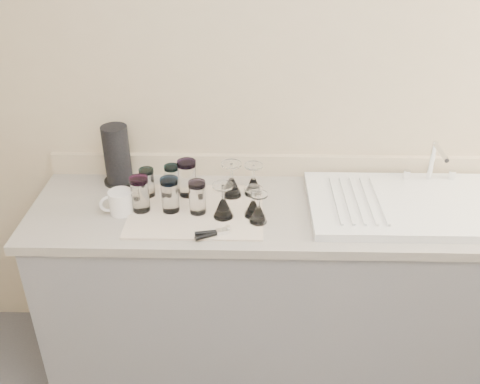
{
  "coord_description": "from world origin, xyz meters",
  "views": [
    {
      "loc": [
        -0.11,
        -0.71,
        2.09
      ],
      "look_at": [
        -0.15,
        1.15,
        1.0
      ],
      "focal_mm": 40.0,
      "sensor_mm": 36.0,
      "label": 1
    }
  ],
  "objects_px": {
    "goblet_back_right": "(253,184)",
    "can_opener": "(213,233)",
    "tumbler_magenta": "(140,194)",
    "tumbler_purple": "(187,178)",
    "tumbler_lavender": "(197,197)",
    "white_mug": "(120,202)",
    "paper_towel_roll": "(117,156)",
    "sink_unit": "(408,204)",
    "goblet_front_left": "(223,206)",
    "goblet_back_left": "(232,184)",
    "tumbler_blue": "(170,194)",
    "goblet_extra": "(258,212)",
    "goblet_front_right": "(253,206)",
    "tumbler_cyan": "(172,179)",
    "tumbler_teal": "(147,182)"
  },
  "relations": [
    {
      "from": "goblet_back_right",
      "to": "can_opener",
      "type": "xyz_separation_m",
      "value": [
        -0.16,
        -0.32,
        -0.04
      ]
    },
    {
      "from": "can_opener",
      "to": "tumbler_magenta",
      "type": "bearing_deg",
      "value": 150.0
    },
    {
      "from": "tumbler_purple",
      "to": "tumbler_lavender",
      "type": "relative_size",
      "value": 1.14
    },
    {
      "from": "goblet_back_right",
      "to": "tumbler_magenta",
      "type": "bearing_deg",
      "value": -162.81
    },
    {
      "from": "white_mug",
      "to": "paper_towel_roll",
      "type": "xyz_separation_m",
      "value": [
        -0.06,
        0.26,
        0.08
      ]
    },
    {
      "from": "sink_unit",
      "to": "goblet_front_left",
      "type": "xyz_separation_m",
      "value": [
        -0.77,
        -0.09,
        0.04
      ]
    },
    {
      "from": "goblet_back_left",
      "to": "goblet_front_left",
      "type": "distance_m",
      "value": 0.17
    },
    {
      "from": "tumbler_blue",
      "to": "goblet_front_left",
      "type": "distance_m",
      "value": 0.22
    },
    {
      "from": "goblet_extra",
      "to": "can_opener",
      "type": "relative_size",
      "value": 0.92
    },
    {
      "from": "tumbler_purple",
      "to": "goblet_front_right",
      "type": "relative_size",
      "value": 1.25
    },
    {
      "from": "paper_towel_roll",
      "to": "tumbler_cyan",
      "type": "bearing_deg",
      "value": -20.91
    },
    {
      "from": "tumbler_cyan",
      "to": "goblet_front_right",
      "type": "relative_size",
      "value": 0.98
    },
    {
      "from": "tumbler_teal",
      "to": "can_opener",
      "type": "height_order",
      "value": "tumbler_teal"
    },
    {
      "from": "tumbler_blue",
      "to": "goblet_back_right",
      "type": "bearing_deg",
      "value": 22.87
    },
    {
      "from": "goblet_front_right",
      "to": "white_mug",
      "type": "distance_m",
      "value": 0.55
    },
    {
      "from": "tumbler_magenta",
      "to": "goblet_front_left",
      "type": "xyz_separation_m",
      "value": [
        0.34,
        -0.04,
        -0.03
      ]
    },
    {
      "from": "tumbler_teal",
      "to": "tumbler_blue",
      "type": "distance_m",
      "value": 0.17
    },
    {
      "from": "white_mug",
      "to": "tumbler_cyan",
      "type": "bearing_deg",
      "value": 40.18
    },
    {
      "from": "tumbler_blue",
      "to": "goblet_front_right",
      "type": "distance_m",
      "value": 0.34
    },
    {
      "from": "goblet_front_left",
      "to": "tumbler_purple",
      "type": "bearing_deg",
      "value": 132.95
    },
    {
      "from": "goblet_back_left",
      "to": "goblet_front_right",
      "type": "xyz_separation_m",
      "value": [
        0.09,
        -0.16,
        -0.01
      ]
    },
    {
      "from": "sink_unit",
      "to": "can_opener",
      "type": "bearing_deg",
      "value": -164.21
    },
    {
      "from": "tumbler_teal",
      "to": "goblet_front_right",
      "type": "height_order",
      "value": "goblet_front_right"
    },
    {
      "from": "tumbler_lavender",
      "to": "tumbler_purple",
      "type": "bearing_deg",
      "value": 111.43
    },
    {
      "from": "tumbler_magenta",
      "to": "can_opener",
      "type": "bearing_deg",
      "value": -30.0
    },
    {
      "from": "tumbler_blue",
      "to": "white_mug",
      "type": "xyz_separation_m",
      "value": [
        -0.21,
        -0.01,
        -0.03
      ]
    },
    {
      "from": "can_opener",
      "to": "goblet_front_right",
      "type": "bearing_deg",
      "value": 42.75
    },
    {
      "from": "tumbler_magenta",
      "to": "can_opener",
      "type": "distance_m",
      "value": 0.36
    },
    {
      "from": "sink_unit",
      "to": "goblet_back_right",
      "type": "relative_size",
      "value": 5.82
    },
    {
      "from": "tumbler_cyan",
      "to": "can_opener",
      "type": "height_order",
      "value": "tumbler_cyan"
    },
    {
      "from": "goblet_front_left",
      "to": "white_mug",
      "type": "relative_size",
      "value": 1.01
    },
    {
      "from": "sink_unit",
      "to": "paper_towel_roll",
      "type": "xyz_separation_m",
      "value": [
        -1.25,
        0.2,
        0.11
      ]
    },
    {
      "from": "goblet_front_right",
      "to": "tumbler_lavender",
      "type": "bearing_deg",
      "value": 174.62
    },
    {
      "from": "tumbler_cyan",
      "to": "goblet_back_left",
      "type": "bearing_deg",
      "value": -5.26
    },
    {
      "from": "tumbler_magenta",
      "to": "paper_towel_roll",
      "type": "bearing_deg",
      "value": 119.94
    },
    {
      "from": "tumbler_blue",
      "to": "goblet_back_left",
      "type": "distance_m",
      "value": 0.28
    },
    {
      "from": "goblet_back_left",
      "to": "goblet_extra",
      "type": "height_order",
      "value": "goblet_back_left"
    },
    {
      "from": "tumbler_magenta",
      "to": "tumbler_blue",
      "type": "distance_m",
      "value": 0.12
    },
    {
      "from": "tumbler_magenta",
      "to": "goblet_front_left",
      "type": "bearing_deg",
      "value": -7.15
    },
    {
      "from": "tumbler_cyan",
      "to": "paper_towel_roll",
      "type": "xyz_separation_m",
      "value": [
        -0.25,
        0.1,
        0.06
      ]
    },
    {
      "from": "goblet_back_right",
      "to": "can_opener",
      "type": "height_order",
      "value": "goblet_back_right"
    },
    {
      "from": "goblet_back_right",
      "to": "goblet_extra",
      "type": "bearing_deg",
      "value": -84.88
    },
    {
      "from": "tumbler_magenta",
      "to": "tumbler_cyan",
      "type": "bearing_deg",
      "value": 54.29
    },
    {
      "from": "sink_unit",
      "to": "goblet_back_right",
      "type": "distance_m",
      "value": 0.65
    },
    {
      "from": "tumbler_cyan",
      "to": "tumbler_lavender",
      "type": "bearing_deg",
      "value": -52.78
    },
    {
      "from": "tumbler_purple",
      "to": "goblet_back_right",
      "type": "bearing_deg",
      "value": 2.38
    },
    {
      "from": "tumbler_purple",
      "to": "goblet_front_right",
      "type": "distance_m",
      "value": 0.33
    },
    {
      "from": "tumbler_cyan",
      "to": "tumbler_magenta",
      "type": "distance_m",
      "value": 0.19
    },
    {
      "from": "goblet_extra",
      "to": "goblet_back_right",
      "type": "bearing_deg",
      "value": 95.12
    },
    {
      "from": "tumbler_teal",
      "to": "goblet_back_left",
      "type": "xyz_separation_m",
      "value": [
        0.36,
        0.01,
        -0.01
      ]
    }
  ]
}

